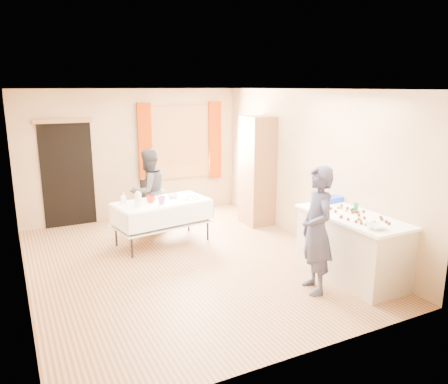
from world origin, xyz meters
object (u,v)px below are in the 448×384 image
cabinet (257,171)px  counter (351,246)px  woman (149,191)px  girl (317,230)px  chair (155,213)px  party_table (162,218)px

cabinet → counter: bearing=-92.1°
counter → woman: woman is taller
cabinet → girl: cabinet is taller
chair → woman: size_ratio=0.60×
cabinet → party_table: cabinet is taller
counter → cabinet: bearing=87.9°
counter → party_table: 3.16m
chair → woman: bearing=-146.4°
counter → party_table: counter is taller
counter → girl: 0.84m
counter → woman: size_ratio=1.06×
cabinet → girl: bearing=-106.2°
counter → party_table: (-1.93, 2.50, -0.01)m
party_table → girl: (1.19, -2.63, 0.39)m
party_table → chair: (0.16, 0.92, -0.16)m
girl → woman: 3.52m
chair → girl: bearing=-94.4°
cabinet → girl: size_ratio=1.25×
chair → girl: (1.03, -3.55, 0.56)m
party_table → woman: 0.75m
cabinet → party_table: 2.13m
girl → party_table: bearing=-140.0°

